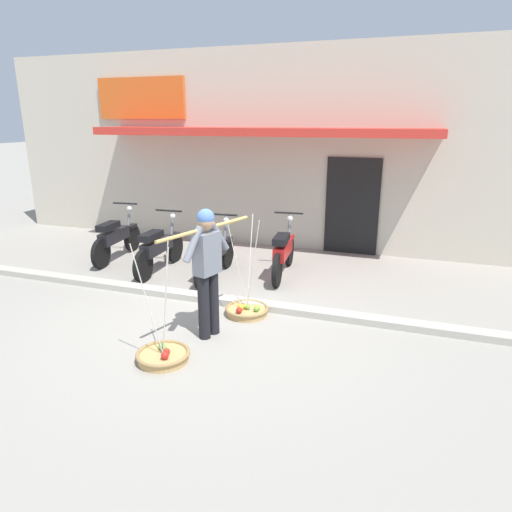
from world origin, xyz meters
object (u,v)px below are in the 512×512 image
Objects in this scene: motorcycle_nearest_shop at (116,238)px; motorcycle_end_of_row at (284,252)px; fruit_basket_right_side at (247,310)px; motorcycle_second_in_row at (159,248)px; motorcycle_third_in_row at (215,254)px; fruit_basket_left_side at (163,355)px; fruit_vendor at (207,265)px.

motorcycle_nearest_shop and motorcycle_end_of_row have the same top height.
fruit_basket_right_side is 0.80× the size of motorcycle_nearest_shop.
motorcycle_third_in_row is (1.13, -0.00, 0.00)m from motorcycle_second_in_row.
fruit_vendor is at bearing 73.04° from fruit_basket_left_side.
motorcycle_third_in_row is at bearing -9.71° from motorcycle_nearest_shop.
fruit_vendor reaches higher than motorcycle_third_in_row.
fruit_vendor is 2.31m from motorcycle_third_in_row.
fruit_basket_right_side is at bearing -90.97° from motorcycle_end_of_row.
fruit_vendor is 0.93× the size of motorcycle_nearest_shop.
fruit_basket_right_side is at bearing 72.79° from fruit_vendor.
motorcycle_end_of_row is (3.46, 0.14, 0.00)m from motorcycle_nearest_shop.
motorcycle_third_in_row is at bearing 129.74° from fruit_basket_right_side.
fruit_basket_right_side is at bearing 72.91° from fruit_basket_left_side.
motorcycle_second_in_row is (-2.22, 1.31, 0.38)m from fruit_basket_right_side.
fruit_basket_left_side is 1.00× the size of fruit_basket_right_side.
fruit_basket_right_side is (0.48, 1.56, 0.00)m from fruit_basket_left_side.
fruit_basket_right_side is at bearing -50.26° from motorcycle_third_in_row.
fruit_vendor is at bearing -67.98° from motorcycle_third_in_row.
motorcycle_nearest_shop is at bearing 170.29° from motorcycle_third_in_row.
motorcycle_second_in_row is at bearing 121.19° from fruit_basket_left_side.
fruit_basket_left_side is 3.37m from motorcycle_second_in_row.
motorcycle_nearest_shop is 1.00× the size of motorcycle_end_of_row.
motorcycle_second_in_row is 1.00× the size of motorcycle_end_of_row.
motorcycle_second_in_row is (1.22, -0.40, 0.00)m from motorcycle_nearest_shop.
fruit_vendor is 1.22m from fruit_basket_left_side.
fruit_vendor is 1.22m from fruit_basket_right_side.
fruit_vendor is 1.17× the size of fruit_basket_left_side.
fruit_vendor is 4.08m from motorcycle_nearest_shop.
fruit_basket_left_side is 4.42m from motorcycle_nearest_shop.
motorcycle_third_in_row is (2.35, -0.40, 0.00)m from motorcycle_nearest_shop.
motorcycle_nearest_shop and motorcycle_second_in_row have the same top height.
fruit_basket_right_side is (0.24, 0.78, -0.90)m from fruit_vendor.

